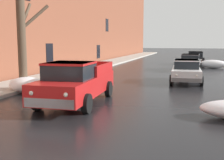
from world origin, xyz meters
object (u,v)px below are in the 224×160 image
Objects in this scene: pickup_truck_red_approaching_near_lane at (76,82)px; sedan_white_parked_kerbside_close at (186,71)px; bare_tree_second_along_sidewalk at (21,25)px; sedan_black_parked_far_down_block at (195,58)px; sedan_grey_parked_kerbside_mid at (190,62)px.

sedan_white_parked_kerbside_close is (4.13, 7.44, -0.13)m from pickup_truck_red_approaching_near_lane.
sedan_black_parked_far_down_block is at bearing 67.25° from bare_tree_second_along_sidewalk.
pickup_truck_red_approaching_near_lane is 21.82m from sedan_black_parked_far_down_block.
bare_tree_second_along_sidewalk is 10.00m from sedan_white_parked_kerbside_close.
sedan_black_parked_far_down_block is (0.37, 6.26, -0.00)m from sedan_grey_parked_kerbside_mid.
sedan_grey_parked_kerbside_mid is (4.18, 15.08, -0.13)m from pickup_truck_red_approaching_near_lane.
bare_tree_second_along_sidewalk is 21.40m from sedan_black_parked_far_down_block.
bare_tree_second_along_sidewalk reaches higher than sedan_white_parked_kerbside_close.
pickup_truck_red_approaching_near_lane reaches higher than sedan_black_parked_far_down_block.
sedan_black_parked_far_down_block is at bearing 77.97° from pickup_truck_red_approaching_near_lane.
sedan_grey_parked_kerbside_mid is (0.05, 7.64, 0.00)m from sedan_white_parked_kerbside_close.
sedan_grey_parked_kerbside_mid is at bearing 89.66° from sedan_white_parked_kerbside_close.
sedan_white_parked_kerbside_close is 13.91m from sedan_black_parked_far_down_block.
bare_tree_second_along_sidewalk is 15.68m from sedan_grey_parked_kerbside_mid.
sedan_white_parked_kerbside_close and sedan_black_parked_far_down_block have the same top height.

